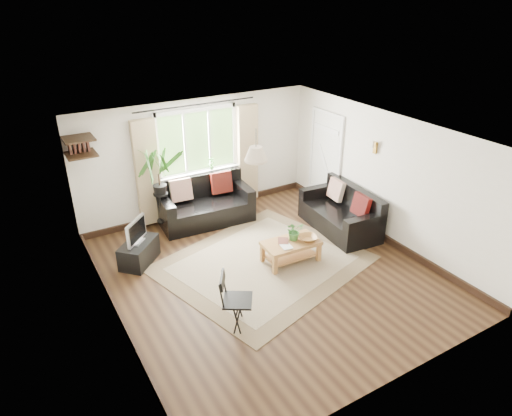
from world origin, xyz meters
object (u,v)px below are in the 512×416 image
tv_stand (139,252)px  folding_chair (238,301)px  palm_stand (160,190)px  sofa_back (205,202)px  sofa_right (340,211)px  coffee_table (291,252)px

tv_stand → folding_chair: folding_chair is taller
palm_stand → folding_chair: (-0.09, -3.27, -0.41)m
sofa_back → palm_stand: bearing=175.4°
sofa_back → sofa_right: (2.12, -1.64, -0.03)m
sofa_right → coffee_table: (-1.49, -0.49, -0.20)m
tv_stand → sofa_right: bearing=-57.0°
sofa_right → tv_stand: sofa_right is taller
sofa_back → folding_chair: (-0.96, -3.13, -0.01)m
sofa_back → palm_stand: palm_stand is taller
coffee_table → palm_stand: bearing=123.4°
sofa_back → sofa_right: 2.68m
coffee_table → folding_chair: size_ratio=1.15×
coffee_table → sofa_right: bearing=18.1°
folding_chair → sofa_back: bearing=15.2°
sofa_right → tv_stand: bearing=-97.6°
palm_stand → tv_stand: bearing=-129.5°
coffee_table → palm_stand: size_ratio=0.59×
tv_stand → folding_chair: size_ratio=0.89×
sofa_back → folding_chair: 3.27m
tv_stand → palm_stand: bearing=5.8°
sofa_back → tv_stand: (-1.65, -0.82, -0.23)m
sofa_right → folding_chair: 3.42m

